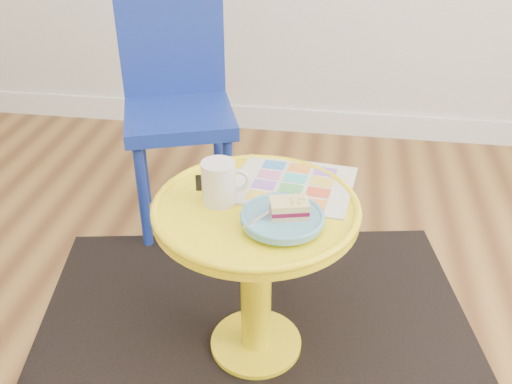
# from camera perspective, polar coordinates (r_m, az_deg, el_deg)

# --- Properties ---
(room_walls) EXTENTS (4.00, 4.00, 4.00)m
(room_walls) POSITION_cam_1_polar(r_m,az_deg,el_deg) (2.37, -24.06, -1.72)
(room_walls) COLOR silver
(room_walls) RESTS_ON ground
(rug) EXTENTS (1.48, 1.32, 0.01)m
(rug) POSITION_cam_1_polar(r_m,az_deg,el_deg) (1.72, 0.00, -15.06)
(rug) COLOR black
(rug) RESTS_ON ground
(side_table) EXTENTS (0.51, 0.51, 0.49)m
(side_table) POSITION_cam_1_polar(r_m,az_deg,el_deg) (1.48, 0.00, -5.84)
(side_table) COLOR yellow
(side_table) RESTS_ON ground
(chair) EXTENTS (0.47, 0.47, 0.84)m
(chair) POSITION_cam_1_polar(r_m,az_deg,el_deg) (2.08, -7.94, 9.59)
(chair) COLOR navy
(chair) RESTS_ON ground
(newspaper) EXTENTS (0.33, 0.29, 0.01)m
(newspaper) POSITION_cam_1_polar(r_m,az_deg,el_deg) (1.49, 3.72, 0.77)
(newspaper) COLOR silver
(newspaper) RESTS_ON side_table
(mug) EXTENTS (0.12, 0.08, 0.11)m
(mug) POSITION_cam_1_polar(r_m,az_deg,el_deg) (1.39, -3.66, 1.06)
(mug) COLOR silver
(mug) RESTS_ON side_table
(plate) EXTENTS (0.19, 0.19, 0.02)m
(plate) POSITION_cam_1_polar(r_m,az_deg,el_deg) (1.33, 2.64, -2.66)
(plate) COLOR #589CBB
(plate) RESTS_ON newspaper
(cake_slice) EXTENTS (0.10, 0.08, 0.04)m
(cake_slice) POSITION_cam_1_polar(r_m,az_deg,el_deg) (1.31, 3.35, -1.60)
(cake_slice) COLOR #D3BC8C
(cake_slice) RESTS_ON plate
(fork) EXTENTS (0.09, 0.13, 0.00)m
(fork) POSITION_cam_1_polar(r_m,az_deg,el_deg) (1.33, 1.23, -2.13)
(fork) COLOR silver
(fork) RESTS_ON plate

